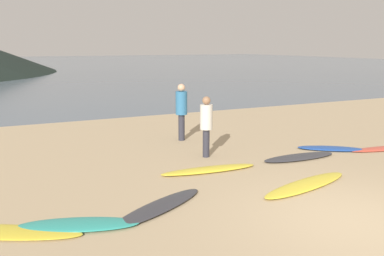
{
  "coord_description": "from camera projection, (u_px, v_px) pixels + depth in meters",
  "views": [
    {
      "loc": [
        -5.37,
        -4.76,
        3.01
      ],
      "look_at": [
        -0.4,
        5.92,
        0.6
      ],
      "focal_mm": 38.13,
      "sensor_mm": 36.0,
      "label": 1
    }
  ],
  "objects": [
    {
      "name": "ground_plane",
      "position": [
        157.0,
        126.0,
        15.95
      ],
      "size": [
        120.0,
        120.0,
        0.2
      ],
      "primitive_type": "cube",
      "color": "tan",
      "rests_on": "ground"
    },
    {
      "name": "ocean_water",
      "position": [
        39.0,
        65.0,
        61.92
      ],
      "size": [
        140.0,
        100.0,
        0.01
      ],
      "primitive_type": "cube",
      "color": "slate",
      "rests_on": "ground"
    },
    {
      "name": "surfboard_1",
      "position": [
        3.0,
        232.0,
        6.6
      ],
      "size": [
        2.58,
        1.76,
        0.06
      ],
      "primitive_type": "ellipsoid",
      "rotation": [
        0.0,
        0.0,
        -0.5
      ],
      "color": "yellow",
      "rests_on": "ground"
    },
    {
      "name": "surfboard_2",
      "position": [
        78.0,
        225.0,
        6.85
      ],
      "size": [
        2.12,
        1.26,
        0.09
      ],
      "primitive_type": "ellipsoid",
      "rotation": [
        0.0,
        0.0,
        -0.35
      ],
      "color": "teal",
      "rests_on": "ground"
    },
    {
      "name": "surfboard_3",
      "position": [
        159.0,
        207.0,
        7.61
      ],
      "size": [
        2.29,
        1.56,
        0.09
      ],
      "primitive_type": "ellipsoid",
      "rotation": [
        0.0,
        0.0,
        0.5
      ],
      "color": "#333338",
      "rests_on": "ground"
    },
    {
      "name": "surfboard_4",
      "position": [
        209.0,
        170.0,
        9.86
      ],
      "size": [
        2.46,
        0.65,
        0.1
      ],
      "primitive_type": "ellipsoid",
      "rotation": [
        0.0,
        0.0,
        -0.08
      ],
      "color": "yellow",
      "rests_on": "ground"
    },
    {
      "name": "surfboard_5",
      "position": [
        306.0,
        185.0,
        8.81
      ],
      "size": [
        2.71,
        1.19,
        0.08
      ],
      "primitive_type": "ellipsoid",
      "rotation": [
        0.0,
        0.0,
        0.24
      ],
      "color": "yellow",
      "rests_on": "ground"
    },
    {
      "name": "surfboard_6",
      "position": [
        299.0,
        157.0,
        10.97
      ],
      "size": [
        2.22,
        0.62,
        0.09
      ],
      "primitive_type": "ellipsoid",
      "rotation": [
        0.0,
        0.0,
        -0.02
      ],
      "color": "#333338",
      "rests_on": "ground"
    },
    {
      "name": "surfboard_7",
      "position": [
        331.0,
        148.0,
        11.87
      ],
      "size": [
        1.89,
        1.51,
        0.09
      ],
      "primitive_type": "ellipsoid",
      "rotation": [
        0.0,
        0.0,
        -0.59
      ],
      "color": "#1E479E",
      "rests_on": "ground"
    },
    {
      "name": "person_0",
      "position": [
        181.0,
        107.0,
        12.89
      ],
      "size": [
        0.37,
        0.37,
        1.81
      ],
      "rotation": [
        0.0,
        0.0,
        3.71
      ],
      "color": "#2D2D38",
      "rests_on": "ground"
    },
    {
      "name": "person_1",
      "position": [
        206.0,
        122.0,
        10.96
      ],
      "size": [
        0.34,
        0.34,
        1.66
      ],
      "rotation": [
        0.0,
        0.0,
        5.81
      ],
      "color": "#2D2D38",
      "rests_on": "ground"
    }
  ]
}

